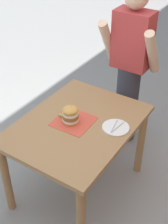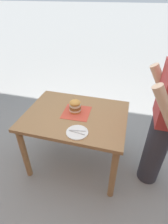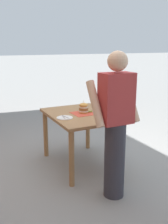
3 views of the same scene
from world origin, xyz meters
The scene contains 7 objects.
ground_plane centered at (0.00, 0.00, 0.00)m, with size 80.00×80.00×0.00m, color gray.
patio_table centered at (0.00, 0.00, 0.66)m, with size 0.87×1.16×0.78m.
serving_paper centered at (-0.04, 0.00, 0.78)m, with size 0.31×0.31×0.00m, color #D64C38.
sandwich centered at (-0.05, -0.02, 0.86)m, with size 0.14×0.14×0.18m.
pickle_spear centered at (-0.13, -0.01, 0.80)m, with size 0.02×0.02×0.10m, color #8EA83D.
side_plate_with_forks centered at (0.30, 0.11, 0.79)m, with size 0.22×0.22×0.02m.
diner_across_table centered at (0.01, 0.93, 0.88)m, with size 0.55×0.35×1.69m.
Camera 2 is at (1.54, 0.52, 1.94)m, focal length 28.00 mm.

